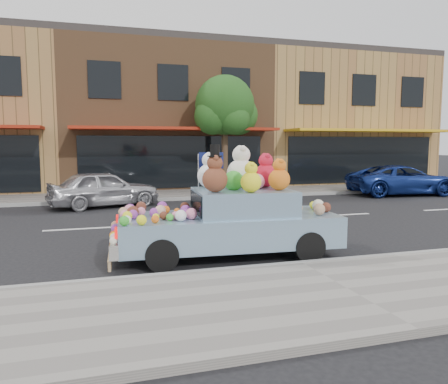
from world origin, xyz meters
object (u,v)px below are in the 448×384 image
object	(u,v)px
car_blue	(402,180)
art_car	(230,217)
car_silver	(104,189)
street_tree	(225,110)

from	to	relation	value
car_blue	art_car	xyz separation A→B (m)	(-10.40, -7.83, 0.16)
car_silver	car_blue	size ratio (longest dim) A/B	0.82
car_blue	car_silver	bearing A→B (deg)	96.61
street_tree	art_car	xyz separation A→B (m)	(-3.01, -10.33, -2.89)
street_tree	art_car	bearing A→B (deg)	-106.25
art_car	car_blue	bearing A→B (deg)	40.91
street_tree	car_silver	xyz separation A→B (m)	(-5.27, -2.52, -3.04)
car_silver	car_blue	bearing A→B (deg)	-105.42
car_silver	art_car	size ratio (longest dim) A/B	0.84
street_tree	car_blue	bearing A→B (deg)	-18.68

